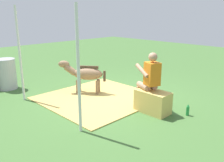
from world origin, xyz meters
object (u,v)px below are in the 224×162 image
object	(u,v)px
soda_bottle	(188,110)
water_barrel	(6,74)
hay_bale	(153,102)
person_seated	(149,78)
tent_pole_right	(20,55)
pony_standing	(85,74)
tent_pole_left	(79,71)

from	to	relation	value
soda_bottle	water_barrel	xyz separation A→B (m)	(4.83, 2.05, 0.33)
hay_bale	water_barrel	xyz separation A→B (m)	(4.16, 1.64, 0.20)
person_seated	soda_bottle	bearing A→B (deg)	-156.00
tent_pole_right	pony_standing	bearing A→B (deg)	-116.00
tent_pole_left	hay_bale	bearing A→B (deg)	-103.73
hay_bale	tent_pole_left	world-z (taller)	tent_pole_left
person_seated	water_barrel	xyz separation A→B (m)	(4.00, 1.68, -0.32)
person_seated	tent_pole_right	distance (m)	3.29
hay_bale	tent_pole_right	size ratio (longest dim) A/B	0.33
person_seated	hay_bale	bearing A→B (deg)	165.28
tent_pole_left	soda_bottle	bearing A→B (deg)	-116.87
person_seated	soda_bottle	xyz separation A→B (m)	(-0.83, -0.37, -0.65)
pony_standing	tent_pole_left	xyz separation A→B (m)	(-1.74, 1.51, 0.64)
tent_pole_left	tent_pole_right	size ratio (longest dim) A/B	1.00
tent_pole_right	water_barrel	bearing A→B (deg)	-4.06
hay_bale	tent_pole_right	xyz separation A→B (m)	(2.89, 1.73, 0.95)
pony_standing	soda_bottle	world-z (taller)	pony_standing
tent_pole_left	water_barrel	bearing A→B (deg)	-1.75
person_seated	soda_bottle	distance (m)	1.11
tent_pole_left	pony_standing	bearing A→B (deg)	-40.97
tent_pole_left	tent_pole_right	bearing A→B (deg)	-0.56
water_barrel	tent_pole_left	size ratio (longest dim) A/B	0.38
hay_bale	pony_standing	bearing A→B (deg)	6.52
tent_pole_right	soda_bottle	bearing A→B (deg)	-148.95
water_barrel	hay_bale	bearing A→B (deg)	-158.47
hay_bale	soda_bottle	xyz separation A→B (m)	(-0.67, -0.41, -0.13)
soda_bottle	water_barrel	bearing A→B (deg)	23.02
water_barrel	tent_pole_right	world-z (taller)	tent_pole_right
water_barrel	tent_pole_left	xyz separation A→B (m)	(-3.73, 0.11, 0.75)
water_barrel	tent_pole_right	size ratio (longest dim) A/B	0.38
water_barrel	tent_pole_left	distance (m)	3.81
hay_bale	pony_standing	size ratio (longest dim) A/B	0.69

